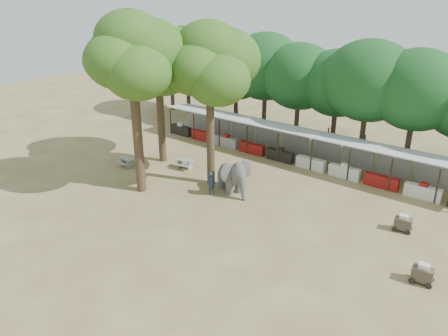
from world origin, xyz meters
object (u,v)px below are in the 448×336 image
Objects in this scene: yard_tree_left at (158,59)px; cart_back at (403,223)px; picnic_table_far at (185,163)px; cart_front at (423,273)px; yard_tree_center at (132,56)px; handler at (211,183)px; picnic_table_near at (127,161)px; yard_tree_back at (210,64)px; elephant at (233,175)px.

cart_back is (19.27, 0.53, -7.70)m from yard_tree_left.
cart_back is (16.58, 0.82, 0.04)m from picnic_table_far.
cart_front is at bearing -21.42° from picnic_table_far.
yard_tree_center is 20.54m from cart_front.
handler is (4.35, 2.42, -8.42)m from yard_tree_center.
picnic_table_near is 1.33× the size of cart_front.
yard_tree_left is at bearing 164.54° from cart_front.
handler reaches higher than picnic_table_far.
picnic_table_far is at bearing 41.78° from picnic_table_near.
elephant is at bearing -10.16° from yard_tree_back.
yard_tree_left is 8.36m from picnic_table_near.
picnic_table_near is at bearing -166.09° from yard_tree_back.
yard_tree_left is 7.34× the size of picnic_table_near.
yard_tree_center is 10.01m from picnic_table_near.
elephant is 9.70m from picnic_table_near.
yard_tree_center reaches higher than cart_front.
cart_front is (13.29, -2.44, -0.72)m from elephant.
handler reaches higher than cart_back.
elephant reaches higher than picnic_table_near.
picnic_table_far is at bearing -6.28° from yard_tree_left.
yard_tree_back reaches higher than elephant.
yard_tree_center reaches higher than cart_back.
picnic_table_near is at bearing -178.35° from cart_back.
elephant is 2.93× the size of cart_front.
yard_tree_center is 9.78m from handler.
yard_tree_left is at bearing 89.78° from handler.
cart_front is (14.23, -1.27, -0.28)m from handler.
handler is at bearing -19.35° from yard_tree_left.
yard_tree_center is at bearing -97.06° from picnic_table_far.
elephant reaches higher than cart_front.
yard_tree_left is 0.92× the size of yard_tree_center.
yard_tree_left is at bearing 174.01° from cart_back.
cart_back is at bearing 18.76° from yard_tree_center.
picnic_table_far is (-3.30, 0.70, -8.08)m from yard_tree_back.
picnic_table_far is at bearing 167.98° from yard_tree_back.
elephant is 2.01× the size of picnic_table_far.
cart_front reaches higher than cart_back.
yard_tree_back reaches higher than picnic_table_far.
yard_tree_center is 5.04m from yard_tree_back.
yard_tree_back reaches higher than handler.
picnic_table_near is at bearing 152.85° from yard_tree_center.
yard_tree_back is 6.93× the size of picnic_table_far.
elephant is 11.18m from cart_back.
yard_tree_left is at bearing 120.96° from yard_tree_center.
yard_tree_center is at bearing -126.86° from yard_tree_back.
yard_tree_back is at bearing 59.65° from handler.
elephant is at bearing -9.65° from yard_tree_left.
picnic_table_near is 20.83m from cart_back.
elephant is at bearing -22.02° from picnic_table_far.
picnic_table_far is (-5.59, 1.11, -0.77)m from elephant.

